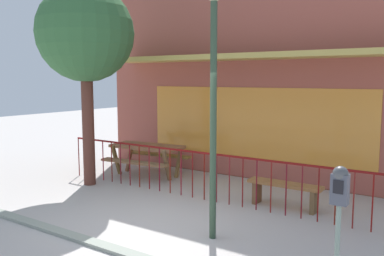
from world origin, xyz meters
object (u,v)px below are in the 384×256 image
patio_bench (285,189)px  street_lamp (214,74)px  picnic_table_left (147,152)px  street_tree (85,35)px  parking_meter_near (339,197)px

patio_bench → street_lamp: (-0.37, -2.01, 2.13)m
picnic_table_left → street_tree: size_ratio=0.43×
street_tree → street_lamp: bearing=-16.3°
street_lamp → street_tree: bearing=163.7°
picnic_table_left → street_tree: street_tree is taller
picnic_table_left → street_lamp: street_lamp is taller
patio_bench → street_lamp: 2.95m
picnic_table_left → street_lamp: size_ratio=0.51×
patio_bench → street_lamp: street_lamp is taller
street_lamp → picnic_table_left: bearing=143.4°
picnic_table_left → patio_bench: 3.83m
patio_bench → parking_meter_near: 3.23m
parking_meter_near → street_tree: (-5.97, 1.82, 2.23)m
picnic_table_left → patio_bench: size_ratio=1.38×
picnic_table_left → parking_meter_near: size_ratio=1.31×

